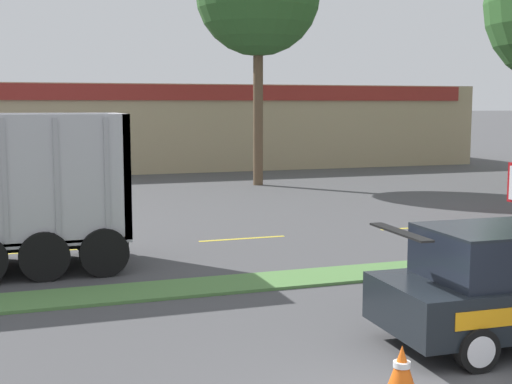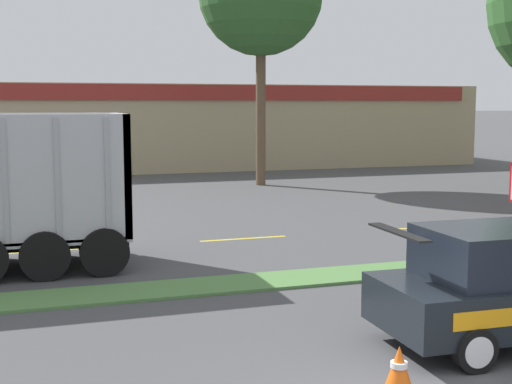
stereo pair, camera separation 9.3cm
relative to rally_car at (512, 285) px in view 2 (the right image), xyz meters
name	(u,v)px [view 2 (the right image)]	position (x,y,z in m)	size (l,w,h in m)	color
grass_verge	(250,282)	(-2.66, 4.61, -0.87)	(120.00, 1.30, 0.06)	#517F42
centre_line_3	(33,252)	(-6.74, 9.26, -0.89)	(2.40, 0.14, 0.01)	yellow
centre_line_4	(243,239)	(-1.34, 9.26, -0.89)	(2.40, 0.14, 0.01)	yellow
centre_line_5	(419,228)	(4.06, 9.26, -0.89)	(2.40, 0.14, 0.01)	yellow
rally_car	(512,285)	(0.00, 0.00, 0.00)	(4.29, 2.11, 1.82)	black
traffic_cone	(399,371)	(-2.61, -1.22, -0.59)	(0.51, 0.51, 0.64)	black
store_building_backdrop	(109,126)	(-1.91, 33.47, 1.42)	(41.51, 12.10, 4.63)	tan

